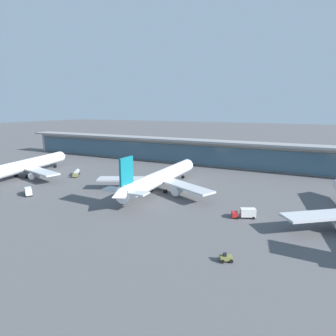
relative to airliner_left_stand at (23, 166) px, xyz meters
The scene contains 9 objects.
ground_plane 72.20m from the airliner_left_stand, ahead, with size 1200.00×1200.00×0.00m, color #515154.
airliner_left_stand is the anchor object (origin of this frame).
airliner_centre_stand 72.46m from the airliner_left_stand, ahead, with size 51.60×66.88×17.86m.
service_truck_near_nose_olive 116.13m from the airliner_left_stand, 17.13° to the right, with size 3.33×2.90×2.05m.
service_truck_under_wing_blue 14.99m from the airliner_left_stand, 104.52° to the left, with size 3.32×3.04×2.05m.
service_truck_mid_apron_olive 25.60m from the airliner_left_stand, 32.38° to the left, with size 6.79×8.33×2.95m.
service_truck_on_taxiway_olive 34.43m from the airliner_left_stand, 35.05° to the right, with size 7.37×5.92×3.10m.
service_truck_at_far_stand_red 109.86m from the airliner_left_stand, ahead, with size 7.60×5.12×3.10m.
terminal_building 99.80m from the airliner_left_stand, 44.00° to the left, with size 275.77×12.80×15.20m.
Camera 1 is at (52.81, -97.02, 33.50)m, focal length 30.26 mm.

